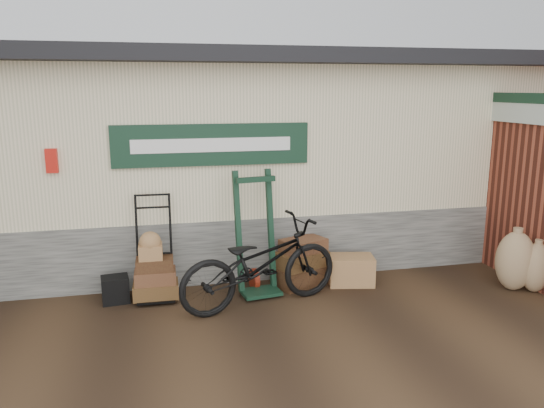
# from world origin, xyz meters

# --- Properties ---
(ground) EXTENTS (80.00, 80.00, 0.00)m
(ground) POSITION_xyz_m (0.00, 0.00, 0.00)
(ground) COLOR black
(ground) RESTS_ON ground
(station_building) EXTENTS (14.40, 4.10, 3.20)m
(station_building) POSITION_xyz_m (-0.01, 2.74, 1.61)
(station_building) COLOR #4C4C47
(station_building) RESTS_ON ground
(brick_outbuilding) EXTENTS (1.71, 4.51, 2.62)m
(brick_outbuilding) POSITION_xyz_m (4.70, 1.19, 1.30)
(brick_outbuilding) COLOR maroon
(brick_outbuilding) RESTS_ON ground
(porter_trolley) EXTENTS (0.70, 0.53, 1.37)m
(porter_trolley) POSITION_xyz_m (-1.11, 0.70, 0.69)
(porter_trolley) COLOR black
(porter_trolley) RESTS_ON ground
(green_barrow) EXTENTS (0.66, 0.58, 1.63)m
(green_barrow) POSITION_xyz_m (0.20, 0.57, 0.82)
(green_barrow) COLOR black
(green_barrow) RESTS_ON ground
(suitcase_stack) EXTENTS (0.86, 0.71, 0.66)m
(suitcase_stack) POSITION_xyz_m (0.87, 0.72, 0.33)
(suitcase_stack) COLOR #3C1E13
(suitcase_stack) RESTS_ON ground
(wicker_hamper) EXTENTS (0.68, 0.52, 0.40)m
(wicker_hamper) POSITION_xyz_m (1.55, 0.57, 0.20)
(wicker_hamper) COLOR olive
(wicker_hamper) RESTS_ON ground
(black_trunk) EXTENTS (0.37, 0.32, 0.33)m
(black_trunk) POSITION_xyz_m (-1.62, 0.64, 0.17)
(black_trunk) COLOR black
(black_trunk) RESTS_ON ground
(bicycle) EXTENTS (1.26, 2.25, 1.24)m
(bicycle) POSITION_xyz_m (0.16, 0.11, 0.62)
(bicycle) COLOR black
(bicycle) RESTS_ON ground
(burlap_sack_left) EXTENTS (0.63, 0.58, 0.82)m
(burlap_sack_left) POSITION_xyz_m (3.61, -0.13, 0.41)
(burlap_sack_left) COLOR #92754E
(burlap_sack_left) RESTS_ON ground
(burlap_sack_right) EXTENTS (0.50, 0.45, 0.68)m
(burlap_sack_right) POSITION_xyz_m (3.85, -0.26, 0.34)
(burlap_sack_right) COLOR #92754E
(burlap_sack_right) RESTS_ON ground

